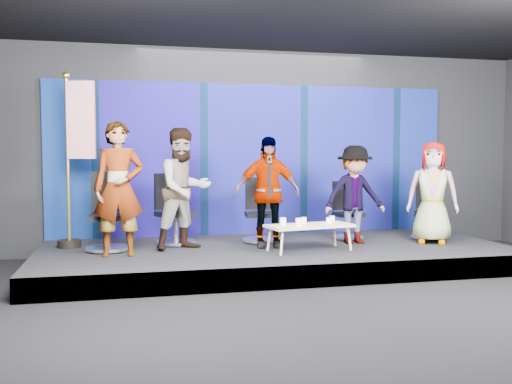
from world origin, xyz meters
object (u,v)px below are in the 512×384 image
at_px(panelist_d, 355,195).
at_px(mug_d, 329,220).
at_px(mug_b, 299,222).
at_px(flag_stand, 76,155).
at_px(mug_a, 283,221).
at_px(chair_b, 174,221).
at_px(coffee_table, 309,227).
at_px(chair_e, 428,219).
at_px(mug_e, 332,219).
at_px(mug_c, 304,221).
at_px(panelist_c, 267,192).
at_px(panelist_b, 184,189).
at_px(panelist_a, 119,189).
at_px(chair_c, 260,221).
at_px(chair_a, 108,225).
at_px(chair_d, 347,220).
at_px(panelist_e, 433,193).

bearing_deg(panelist_d, mug_d, -143.84).
relative_size(mug_b, flag_stand, 0.04).
bearing_deg(mug_b, mug_a, 145.17).
distance_m(chair_b, coffee_table, 2.13).
xyz_separation_m(mug_b, flag_stand, (-3.09, 1.17, 0.94)).
relative_size(chair_b, chair_e, 1.12).
relative_size(mug_e, flag_stand, 0.04).
relative_size(coffee_table, mug_a, 12.31).
bearing_deg(mug_c, panelist_c, 138.82).
height_order(panelist_c, flag_stand, flag_stand).
distance_m(mug_b, mug_c, 0.25).
distance_m(panelist_c, mug_b, 0.78).
xyz_separation_m(panelist_b, coffee_table, (1.75, -0.55, -0.54)).
xyz_separation_m(panelist_a, mug_c, (2.61, -0.12, -0.49)).
bearing_deg(chair_c, panelist_c, -84.64).
relative_size(chair_a, mug_d, 12.81).
xyz_separation_m(chair_a, mug_e, (3.24, -0.54, 0.06)).
distance_m(panelist_a, chair_b, 1.30).
distance_m(coffee_table, mug_d, 0.32).
distance_m(coffee_table, flag_stand, 3.60).
relative_size(chair_c, mug_e, 10.52).
bearing_deg(mug_b, chair_d, 43.08).
bearing_deg(chair_e, panelist_e, -83.23).
height_order(coffee_table, flag_stand, flag_stand).
relative_size(coffee_table, mug_b, 12.24).
bearing_deg(chair_b, panelist_e, -34.22).
distance_m(panelist_e, mug_c, 2.20).
distance_m(panelist_a, chair_d, 3.79).
relative_size(mug_a, mug_d, 1.20).
xyz_separation_m(chair_e, coffee_table, (-2.29, -0.71, 0.03)).
bearing_deg(panelist_d, flag_stand, 170.99).
bearing_deg(chair_a, panelist_b, -6.39).
xyz_separation_m(mug_c, mug_e, (0.46, 0.06, 0.00)).
distance_m(panelist_c, chair_e, 2.86).
bearing_deg(panelist_a, chair_e, 6.43).
bearing_deg(chair_d, chair_e, -13.87).
relative_size(panelist_a, chair_e, 1.88).
bearing_deg(chair_a, mug_b, -16.20).
bearing_deg(panelist_a, mug_a, -4.06).
distance_m(chair_a, chair_b, 1.05).
relative_size(chair_e, flag_stand, 0.38).
height_order(mug_a, flag_stand, flag_stand).
bearing_deg(mug_b, panelist_b, 156.71).
bearing_deg(chair_d, mug_c, -140.56).
distance_m(chair_a, chair_e, 5.13).
bearing_deg(mug_e, chair_b, 158.28).
distance_m(chair_d, mug_c, 1.39).
height_order(panelist_a, mug_a, panelist_a).
distance_m(panelist_c, panelist_d, 1.41).
distance_m(chair_c, flag_stand, 2.97).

